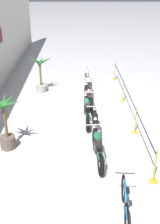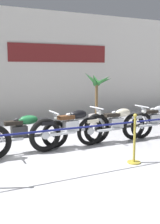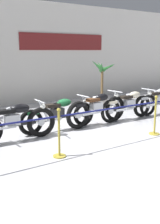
% 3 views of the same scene
% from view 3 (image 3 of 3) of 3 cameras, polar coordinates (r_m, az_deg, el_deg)
% --- Properties ---
extents(ground_plane, '(120.00, 120.00, 0.00)m').
position_cam_3_polar(ground_plane, '(7.70, 2.19, -4.25)').
color(ground_plane, silver).
extents(back_wall, '(28.00, 0.29, 4.20)m').
position_cam_3_polar(back_wall, '(11.91, -12.64, 11.62)').
color(back_wall, silver).
rests_on(back_wall, ground).
extents(motorcycle_black_1, '(2.21, 0.62, 0.97)m').
position_cam_3_polar(motorcycle_black_1, '(7.06, -13.19, -2.09)').
color(motorcycle_black_1, black).
rests_on(motorcycle_black_1, ground).
extents(motorcycle_green_2, '(2.40, 0.62, 0.93)m').
position_cam_3_polar(motorcycle_green_2, '(7.86, -4.27, -0.48)').
color(motorcycle_green_2, black).
rests_on(motorcycle_green_2, ground).
extents(motorcycle_black_3, '(2.30, 0.62, 0.98)m').
position_cam_3_polar(motorcycle_black_3, '(8.44, 3.61, 0.63)').
color(motorcycle_black_3, black).
rests_on(motorcycle_black_3, ground).
extents(motorcycle_cream_4, '(2.39, 0.62, 0.95)m').
position_cam_3_polar(motorcycle_cream_4, '(9.25, 10.23, 1.45)').
color(motorcycle_cream_4, black).
rests_on(motorcycle_cream_4, ground).
extents(motorcycle_silver_5, '(2.26, 0.62, 0.95)m').
position_cam_3_polar(motorcycle_silver_5, '(10.21, 15.49, 2.16)').
color(motorcycle_silver_5, black).
rests_on(motorcycle_silver_5, ground).
extents(potted_palm_left_of_row, '(1.01, 1.21, 1.89)m').
position_cam_3_polar(potted_palm_left_of_row, '(11.38, 4.56, 5.25)').
color(potted_palm_left_of_row, gray).
rests_on(potted_palm_left_of_row, ground).
extents(stanchion_far_left, '(8.91, 0.28, 1.05)m').
position_cam_3_polar(stanchion_far_left, '(5.96, -2.06, -2.04)').
color(stanchion_far_left, gold).
rests_on(stanchion_far_left, ground).
extents(stanchion_mid_left, '(0.28, 0.28, 1.05)m').
position_cam_3_polar(stanchion_mid_left, '(5.93, -4.25, -5.80)').
color(stanchion_mid_left, gold).
rests_on(stanchion_mid_left, ground).
extents(stanchion_mid_right, '(0.28, 0.28, 1.05)m').
position_cam_3_polar(stanchion_mid_right, '(7.74, 14.96, -1.84)').
color(stanchion_mid_right, gold).
rests_on(stanchion_mid_right, ground).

